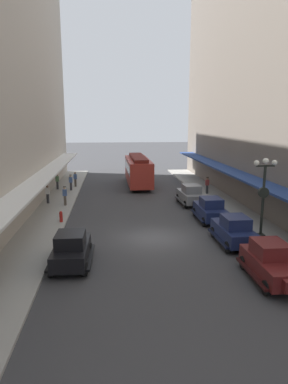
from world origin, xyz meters
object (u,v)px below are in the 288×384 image
at_px(parked_car_1, 271,261).
at_px(parked_car_3, 234,230).
at_px(lamp_post_with_clock, 263,197).
at_px(pedestrian_4, 75,179).
at_px(parked_car_2, 210,209).
at_px(pedestrian_0, 57,182).
at_px(fire_hydrant, 61,216).
at_px(pedestrian_1, 71,182).
at_px(pedestrian_2, 48,194).
at_px(streetcar, 138,169).
at_px(pedestrian_3, 65,196).
at_px(parked_car_0, 191,194).
at_px(parked_car_4, 71,248).
at_px(pedestrian_5, 207,185).

relative_size(parked_car_1, parked_car_3, 1.00).
xyz_separation_m(parked_car_1, lamp_post_with_clock, (1.60, 4.73, 2.04)).
bearing_deg(pedestrian_4, parked_car_1, -64.72).
height_order(parked_car_2, pedestrian_0, parked_car_2).
distance_m(parked_car_1, fire_hydrant, 15.14).
distance_m(pedestrian_1, pedestrian_2, 5.94).
relative_size(parked_car_1, streetcar, 0.44).
bearing_deg(streetcar, lamp_post_with_clock, -73.76).
distance_m(parked_car_1, streetcar, 25.22).
bearing_deg(parked_car_1, pedestrian_1, 117.93).
relative_size(parked_car_1, pedestrian_0, 2.61).
bearing_deg(pedestrian_3, parked_car_0, -1.01).
distance_m(pedestrian_0, pedestrian_3, 7.64).
bearing_deg(lamp_post_with_clock, streetcar, 106.24).
bearing_deg(parked_car_3, parked_car_1, -89.39).
bearing_deg(parked_car_4, lamp_post_with_clock, 10.37).
height_order(parked_car_3, fire_hydrant, parked_car_3).
distance_m(parked_car_4, lamp_post_with_clock, 11.54).
xyz_separation_m(parked_car_2, parked_car_4, (-9.54, -7.22, 0.00)).
xyz_separation_m(parked_car_3, pedestrian_4, (-11.37, 19.33, 0.05)).
xyz_separation_m(pedestrian_2, pedestrian_5, (15.45, 2.72, 0.02)).
height_order(pedestrian_0, pedestrian_3, pedestrian_3).
relative_size(streetcar, pedestrian_0, 5.86).
height_order(parked_car_1, pedestrian_1, parked_car_1).
xyz_separation_m(parked_car_0, pedestrian_2, (-12.83, 1.13, 0.05)).
xyz_separation_m(lamp_post_with_clock, pedestrian_1, (-13.29, 17.32, -1.97)).
height_order(fire_hydrant, pedestrian_4, pedestrian_4).
bearing_deg(parked_car_4, pedestrian_1, 96.24).
bearing_deg(parked_car_1, streetcar, 99.72).
xyz_separation_m(pedestrian_0, pedestrian_1, (1.52, -0.74, 0.02)).
distance_m(fire_hydrant, pedestrian_4, 13.96).
bearing_deg(parked_car_0, pedestrian_3, 178.99).
height_order(pedestrian_3, pedestrian_5, same).
bearing_deg(pedestrian_5, pedestrian_4, 159.32).
relative_size(parked_car_0, pedestrian_0, 2.63).
bearing_deg(streetcar, pedestrian_3, -127.31).
bearing_deg(pedestrian_0, parked_car_2, -44.38).
distance_m(parked_car_3, pedestrian_2, 17.36).
xyz_separation_m(parked_car_1, fire_hydrant, (-11.15, 10.24, -0.38)).
bearing_deg(parked_car_2, parked_car_3, -90.17).
height_order(parked_car_4, lamp_post_with_clock, lamp_post_with_clock).
relative_size(parked_car_4, pedestrian_4, 2.62).
xyz_separation_m(parked_car_0, pedestrian_1, (-11.40, 6.89, 0.07)).
relative_size(parked_car_1, pedestrian_5, 2.56).
relative_size(parked_car_1, parked_car_4, 1.00).
distance_m(parked_car_0, parked_car_3, 10.30).
xyz_separation_m(parked_car_3, fire_hydrant, (-11.09, 5.38, -0.38)).
relative_size(streetcar, fire_hydrant, 11.73).
bearing_deg(pedestrian_0, pedestrian_3, -76.91).
distance_m(pedestrian_0, pedestrian_2, 6.51).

